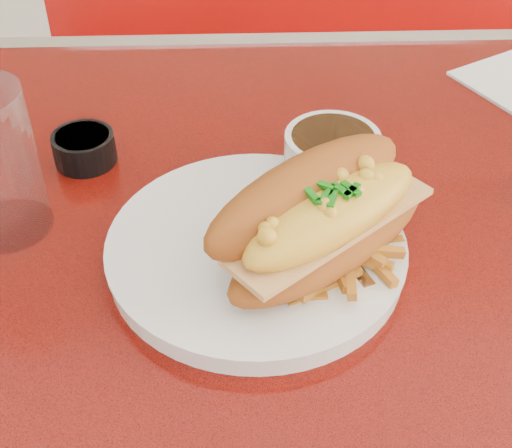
{
  "coord_description": "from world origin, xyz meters",
  "views": [
    {
      "loc": [
        -0.21,
        -0.48,
        1.2
      ],
      "look_at": [
        -0.19,
        -0.02,
        0.81
      ],
      "focal_mm": 50.0,
      "sensor_mm": 36.0,
      "label": 1
    }
  ],
  "objects_px": {
    "diner_table": "(437,350)",
    "fork": "(318,223)",
    "booth_bench_far": "(330,156)",
    "sauce_cup_left": "(84,147)",
    "dinner_plate": "(256,250)",
    "gravy_ramekin": "(332,156)",
    "mac_hoagie": "(322,216)"
  },
  "relations": [
    {
      "from": "diner_table",
      "to": "fork",
      "type": "height_order",
      "value": "fork"
    },
    {
      "from": "fork",
      "to": "booth_bench_far",
      "type": "bearing_deg",
      "value": -32.13
    },
    {
      "from": "booth_bench_far",
      "to": "sauce_cup_left",
      "type": "height_order",
      "value": "booth_bench_far"
    },
    {
      "from": "dinner_plate",
      "to": "booth_bench_far",
      "type": "bearing_deg",
      "value": 76.92
    },
    {
      "from": "booth_bench_far",
      "to": "fork",
      "type": "distance_m",
      "value": 0.96
    },
    {
      "from": "diner_table",
      "to": "sauce_cup_left",
      "type": "height_order",
      "value": "sauce_cup_left"
    },
    {
      "from": "diner_table",
      "to": "fork",
      "type": "xyz_separation_m",
      "value": [
        -0.14,
        0.0,
        0.18
      ]
    },
    {
      "from": "dinner_plate",
      "to": "gravy_ramekin",
      "type": "xyz_separation_m",
      "value": [
        0.08,
        0.11,
        0.02
      ]
    },
    {
      "from": "dinner_plate",
      "to": "fork",
      "type": "xyz_separation_m",
      "value": [
        0.06,
        0.02,
        0.01
      ]
    },
    {
      "from": "booth_bench_far",
      "to": "fork",
      "type": "bearing_deg",
      "value": -99.59
    },
    {
      "from": "dinner_plate",
      "to": "gravy_ramekin",
      "type": "distance_m",
      "value": 0.14
    },
    {
      "from": "mac_hoagie",
      "to": "sauce_cup_left",
      "type": "xyz_separation_m",
      "value": [
        -0.22,
        0.17,
        -0.04
      ]
    },
    {
      "from": "booth_bench_far",
      "to": "sauce_cup_left",
      "type": "distance_m",
      "value": 0.92
    },
    {
      "from": "mac_hoagie",
      "to": "sauce_cup_left",
      "type": "relative_size",
      "value": 3.17
    },
    {
      "from": "booth_bench_far",
      "to": "dinner_plate",
      "type": "bearing_deg",
      "value": -103.08
    },
    {
      "from": "fork",
      "to": "diner_table",
      "type": "bearing_deg",
      "value": -113.48
    },
    {
      "from": "mac_hoagie",
      "to": "fork",
      "type": "relative_size",
      "value": 1.43
    },
    {
      "from": "dinner_plate",
      "to": "fork",
      "type": "relative_size",
      "value": 2.1
    },
    {
      "from": "booth_bench_far",
      "to": "mac_hoagie",
      "type": "relative_size",
      "value": 5.19
    },
    {
      "from": "dinner_plate",
      "to": "mac_hoagie",
      "type": "xyz_separation_m",
      "value": [
        0.05,
        -0.01,
        0.05
      ]
    },
    {
      "from": "mac_hoagie",
      "to": "diner_table",
      "type": "bearing_deg",
      "value": -25.06
    },
    {
      "from": "booth_bench_far",
      "to": "gravy_ramekin",
      "type": "distance_m",
      "value": 0.89
    },
    {
      "from": "mac_hoagie",
      "to": "sauce_cup_left",
      "type": "bearing_deg",
      "value": 104.67
    },
    {
      "from": "diner_table",
      "to": "mac_hoagie",
      "type": "height_order",
      "value": "mac_hoagie"
    },
    {
      "from": "diner_table",
      "to": "booth_bench_far",
      "type": "xyz_separation_m",
      "value": [
        0.0,
        0.81,
        -0.32
      ]
    },
    {
      "from": "dinner_plate",
      "to": "gravy_ramekin",
      "type": "bearing_deg",
      "value": 55.38
    },
    {
      "from": "fork",
      "to": "gravy_ramekin",
      "type": "height_order",
      "value": "gravy_ramekin"
    },
    {
      "from": "booth_bench_far",
      "to": "diner_table",
      "type": "bearing_deg",
      "value": -90.0
    },
    {
      "from": "diner_table",
      "to": "gravy_ramekin",
      "type": "xyz_separation_m",
      "value": [
        -0.12,
        0.09,
        0.19
      ]
    },
    {
      "from": "fork",
      "to": "sauce_cup_left",
      "type": "relative_size",
      "value": 2.22
    },
    {
      "from": "booth_bench_far",
      "to": "mac_hoagie",
      "type": "bearing_deg",
      "value": -99.39
    },
    {
      "from": "mac_hoagie",
      "to": "sauce_cup_left",
      "type": "distance_m",
      "value": 0.28
    }
  ]
}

